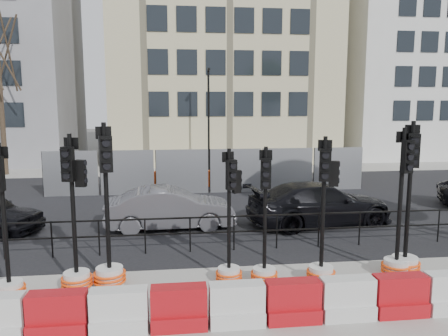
{
  "coord_description": "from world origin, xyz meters",
  "views": [
    {
      "loc": [
        -1.66,
        -10.22,
        4.05
      ],
      "look_at": [
        -0.06,
        3.0,
        2.05
      ],
      "focal_mm": 35.0,
      "sensor_mm": 36.0,
      "label": 1
    }
  ],
  "objects": [
    {
      "name": "ground",
      "position": [
        0.0,
        0.0,
        0.0
      ],
      "size": [
        120.0,
        120.0,
        0.0
      ],
      "primitive_type": "plane",
      "color": "#51514C",
      "rests_on": "ground"
    },
    {
      "name": "sidewalk_near",
      "position": [
        0.0,
        -3.0,
        0.01
      ],
      "size": [
        40.0,
        6.0,
        0.02
      ],
      "primitive_type": "cube",
      "color": "gray",
      "rests_on": "ground"
    },
    {
      "name": "road",
      "position": [
        0.0,
        7.0,
        0.01
      ],
      "size": [
        40.0,
        14.0,
        0.03
      ],
      "primitive_type": "cube",
      "color": "black",
      "rests_on": "ground"
    },
    {
      "name": "sidewalk_far",
      "position": [
        0.0,
        16.0,
        0.01
      ],
      "size": [
        40.0,
        4.0,
        0.02
      ],
      "primitive_type": "cube",
      "color": "gray",
      "rests_on": "ground"
    },
    {
      "name": "building_cream",
      "position": [
        2.0,
        21.99,
        9.0
      ],
      "size": [
        15.0,
        10.06,
        18.0
      ],
      "color": "#BFB48C",
      "rests_on": "ground"
    },
    {
      "name": "building_white",
      "position": [
        17.0,
        21.99,
        8.0
      ],
      "size": [
        12.0,
        9.06,
        16.0
      ],
      "color": "silver",
      "rests_on": "ground"
    },
    {
      "name": "kerb_railing",
      "position": [
        0.0,
        1.2,
        0.69
      ],
      "size": [
        18.0,
        0.04,
        1.0
      ],
      "color": "black",
      "rests_on": "ground"
    },
    {
      "name": "heras_fencing",
      "position": [
        -0.49,
        9.71,
        0.71
      ],
      "size": [
        14.33,
        1.72,
        2.0
      ],
      "color": "gray",
      "rests_on": "ground"
    },
    {
      "name": "lamp_post_far",
      "position": [
        0.5,
        14.98,
        3.22
      ],
      "size": [
        0.12,
        0.56,
        6.0
      ],
      "color": "black",
      "rests_on": "ground"
    },
    {
      "name": "barrier_row",
      "position": [
        0.0,
        -2.8,
        0.37
      ],
      "size": [
        16.75,
        0.5,
        0.8
      ],
      "color": "#B00E1F",
      "rests_on": "ground"
    },
    {
      "name": "traffic_signal_a",
      "position": [
        -5.03,
        -1.25,
        0.67
      ],
      "size": [
        0.64,
        0.64,
        3.27
      ],
      "rotation": [
        0.0,
        0.0,
        -0.16
      ],
      "color": "silver",
      "rests_on": "ground"
    },
    {
      "name": "traffic_signal_b",
      "position": [
        -3.74,
        -0.91,
        0.81
      ],
      "size": [
        0.67,
        0.67,
        3.41
      ],
      "rotation": [
        0.0,
        0.0,
        -0.25
      ],
      "color": "silver",
      "rests_on": "ground"
    },
    {
      "name": "traffic_signal_c",
      "position": [
        -3.07,
        -0.79,
        0.75
      ],
      "size": [
        0.72,
        0.72,
        3.64
      ],
      "rotation": [
        0.0,
        0.0,
        0.3
      ],
      "color": "silver",
      "rests_on": "ground"
    },
    {
      "name": "traffic_signal_d",
      "position": [
        -0.41,
        -0.93,
        0.73
      ],
      "size": [
        0.6,
        0.6,
        3.06
      ],
      "rotation": [
        0.0,
        0.0,
        0.34
      ],
      "color": "silver",
      "rests_on": "ground"
    },
    {
      "name": "traffic_signal_e",
      "position": [
        0.36,
        -1.08,
        0.64
      ],
      "size": [
        0.61,
        0.61,
        3.11
      ],
      "rotation": [
        0.0,
        0.0,
        -0.18
      ],
      "color": "silver",
      "rests_on": "ground"
    },
    {
      "name": "traffic_signal_f",
      "position": [
        1.65,
        -1.19,
        0.79
      ],
      "size": [
        0.66,
        0.66,
        3.33
      ],
      "rotation": [
        0.0,
        0.0,
        -0.26
      ],
      "color": "silver",
      "rests_on": "ground"
    },
    {
      "name": "traffic_signal_g",
      "position": [
        3.78,
        -0.94,
        0.75
      ],
      "size": [
        0.72,
        0.72,
        3.64
      ],
      "rotation": [
        0.0,
        0.0,
        -0.31
      ],
      "color": "silver",
      "rests_on": "ground"
    },
    {
      "name": "traffic_signal_h",
      "position": [
        3.52,
        -1.05,
        0.72
      ],
      "size": [
        0.69,
        0.69,
        3.5
      ],
      "rotation": [
        0.0,
        0.0,
        0.27
      ],
      "color": "silver",
      "rests_on": "ground"
    },
    {
      "name": "car_b",
      "position": [
        -1.74,
        3.57,
        0.68
      ],
      "size": [
        1.86,
        4.26,
        1.36
      ],
      "primitive_type": "imported",
      "rotation": [
        0.0,
        0.0,
        1.62
      ],
      "color": "#4F4F54",
      "rests_on": "ground"
    },
    {
      "name": "car_c",
      "position": [
        3.21,
        3.48,
        0.71
      ],
      "size": [
        3.48,
        5.5,
        1.42
      ],
      "primitive_type": "imported",
      "rotation": [
        0.0,
        0.0,
        1.73
      ],
      "color": "black",
      "rests_on": "ground"
    }
  ]
}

